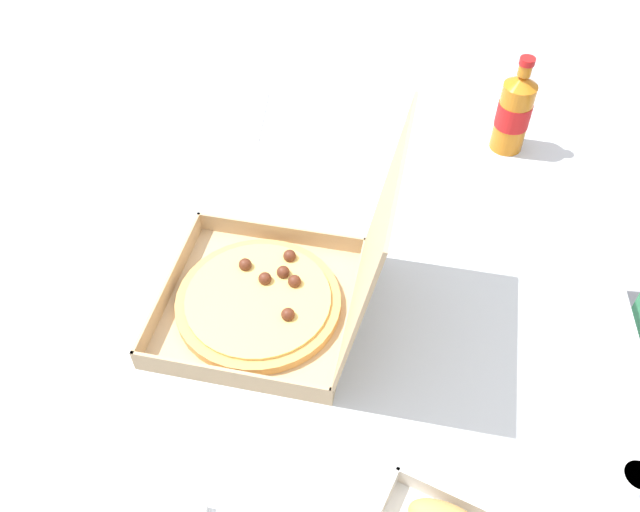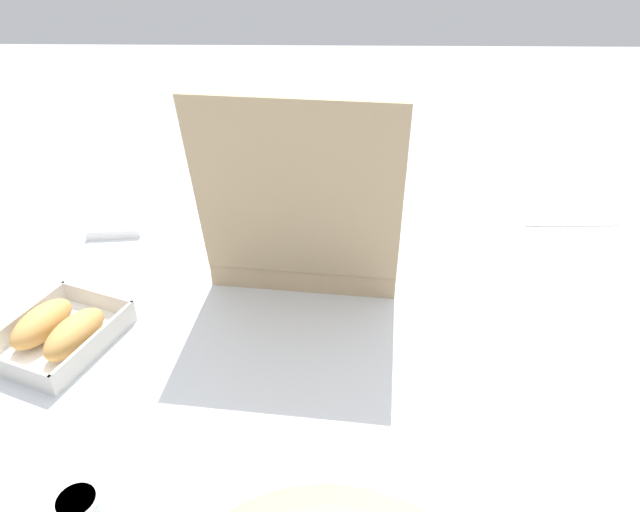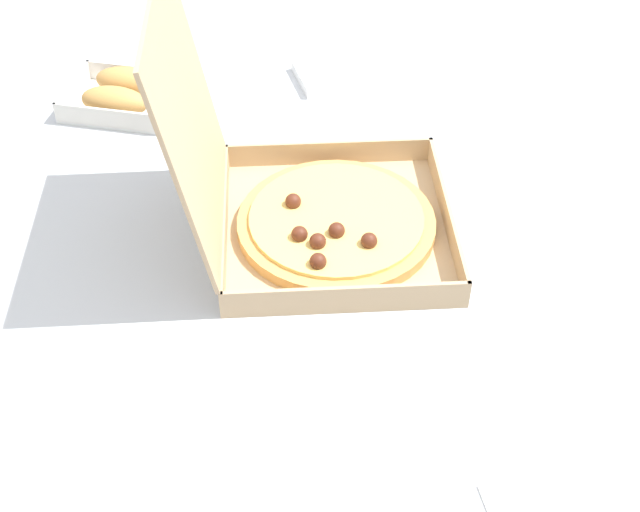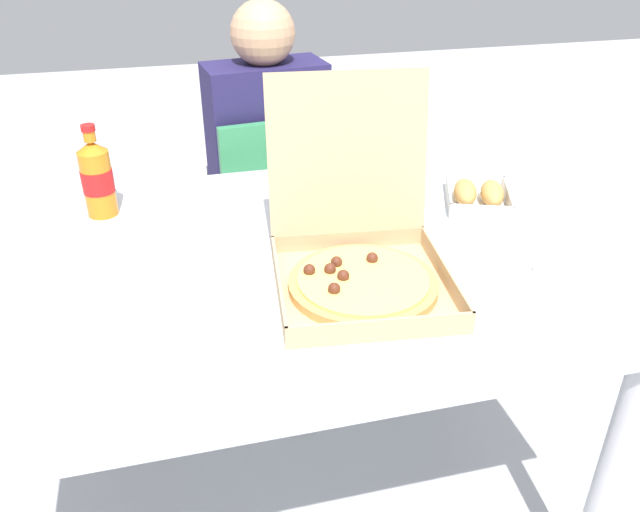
# 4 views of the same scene
# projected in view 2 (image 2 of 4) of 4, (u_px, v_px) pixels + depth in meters

# --- Properties ---
(dining_table) EXTENTS (1.33, 0.98, 0.73)m
(dining_table) POSITION_uv_depth(u_px,v_px,m) (376.00, 326.00, 1.07)
(dining_table) COLOR silver
(dining_table) RESTS_ON ground_plane
(pizza_box_open) EXTENTS (0.38, 0.43, 0.38)m
(pizza_box_open) POSITION_uv_depth(u_px,v_px,m) (312.00, 231.00, 1.12)
(pizza_box_open) COLOR tan
(pizza_box_open) RESTS_ON dining_table
(bread_side_box) EXTENTS (0.21, 0.23, 0.06)m
(bread_side_box) POSITION_uv_depth(u_px,v_px,m) (59.00, 331.00, 0.91)
(bread_side_box) COLOR white
(bread_side_box) RESTS_ON dining_table
(paper_menu) EXTENTS (0.21, 0.16, 0.00)m
(paper_menu) POSITION_uv_depth(u_px,v_px,m) (561.00, 209.00, 1.30)
(paper_menu) COLOR white
(paper_menu) RESTS_ON dining_table
(napkin_pile) EXTENTS (0.12, 0.12, 0.02)m
(napkin_pile) POSITION_uv_depth(u_px,v_px,m) (118.00, 222.00, 1.24)
(napkin_pile) COLOR white
(napkin_pile) RESTS_ON dining_table
(dipping_sauce_cup) EXTENTS (0.06, 0.06, 0.02)m
(dipping_sauce_cup) POSITION_uv_depth(u_px,v_px,m) (77.00, 504.00, 0.68)
(dipping_sauce_cup) COLOR white
(dipping_sauce_cup) RESTS_ON dining_table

